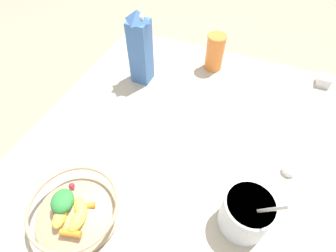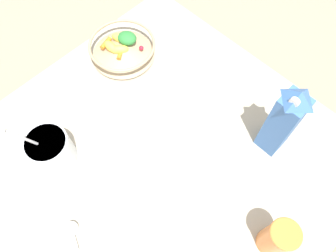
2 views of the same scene
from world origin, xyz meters
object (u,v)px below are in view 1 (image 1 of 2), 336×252
milk_carton (140,48)px  drinking_cup (215,52)px  yogurt_tub (246,212)px  spice_jar (324,81)px  fruit_bowl (75,210)px

milk_carton → drinking_cup: bearing=-53.2°
yogurt_tub → spice_jar: yogurt_tub is taller
fruit_bowl → yogurt_tub: yogurt_tub is taller
fruit_bowl → drinking_cup: bearing=-11.2°
fruit_bowl → milk_carton: (0.59, 0.09, 0.10)m
drinking_cup → fruit_bowl: bearing=168.8°
spice_jar → yogurt_tub: bearing=165.1°
fruit_bowl → yogurt_tub: 0.44m
yogurt_tub → spice_jar: 0.70m
milk_carton → yogurt_tub: 0.67m
drinking_cup → yogurt_tub: bearing=-157.2°
milk_carton → spice_jar: bearing=-70.4°
spice_jar → fruit_bowl: bearing=144.5°
milk_carton → yogurt_tub: (-0.43, -0.50, -0.08)m
fruit_bowl → yogurt_tub: size_ratio=1.03×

